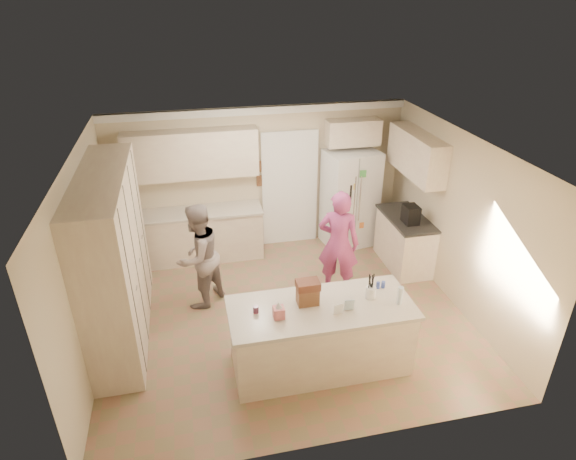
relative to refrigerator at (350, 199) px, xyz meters
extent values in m
cube|color=#8D644D|center=(-1.62, -1.99, -0.91)|extent=(5.20, 4.60, 0.02)
cube|color=white|center=(-1.62, -1.99, 1.71)|extent=(5.20, 4.60, 0.02)
cube|color=beige|center=(-1.62, 0.32, 0.40)|extent=(5.20, 0.02, 2.60)
cube|color=beige|center=(-1.62, -4.30, 0.40)|extent=(5.20, 0.02, 2.60)
cube|color=beige|center=(-4.23, -1.99, 0.40)|extent=(0.02, 4.60, 2.60)
cube|color=beige|center=(0.99, -1.99, 0.40)|extent=(0.02, 4.60, 2.60)
cube|color=white|center=(-1.62, 0.27, 1.63)|extent=(5.20, 0.08, 0.12)
cube|color=beige|center=(-3.92, -1.79, 0.28)|extent=(0.60, 2.60, 2.35)
cube|color=beige|center=(-2.77, 0.01, -0.46)|extent=(2.20, 0.60, 0.88)
cube|color=#BCB29F|center=(-2.77, 0.00, 0.00)|extent=(2.24, 0.63, 0.04)
cube|color=beige|center=(-2.77, 0.14, 1.00)|extent=(2.20, 0.35, 0.80)
cube|color=black|center=(-1.07, 0.29, 0.15)|extent=(0.90, 0.06, 2.10)
cube|color=white|center=(-1.07, 0.26, 0.15)|extent=(1.02, 0.03, 2.22)
cube|color=brown|center=(-1.60, 0.28, 0.65)|extent=(0.15, 0.02, 0.20)
cube|color=brown|center=(-1.60, 0.28, 0.38)|extent=(0.15, 0.02, 0.20)
cube|color=white|center=(0.00, 0.00, 0.00)|extent=(1.00, 0.84, 1.80)
cube|color=gray|center=(0.00, -0.35, 0.00)|extent=(0.02, 0.02, 1.78)
cube|color=black|center=(-0.22, -0.36, 0.25)|extent=(0.22, 0.03, 0.35)
cylinder|color=silver|center=(-0.05, -0.37, 0.15)|extent=(0.02, 0.02, 0.85)
cylinder|color=silver|center=(0.05, -0.37, 0.15)|extent=(0.02, 0.02, 0.85)
cube|color=beige|center=(0.03, 0.14, 1.20)|extent=(0.95, 0.35, 0.45)
cube|color=beige|center=(0.68, -0.99, -0.46)|extent=(0.60, 1.20, 0.88)
cube|color=#2D2B28|center=(0.67, -0.99, 0.00)|extent=(0.63, 1.24, 0.04)
cube|color=beige|center=(0.80, -0.79, 1.05)|extent=(0.35, 1.50, 0.70)
cube|color=black|center=(0.63, -1.19, 0.17)|extent=(0.22, 0.28, 0.30)
cube|color=beige|center=(-1.42, -3.09, -0.46)|extent=(2.20, 0.90, 0.88)
cube|color=#BCB29F|center=(-1.42, -3.09, 0.00)|extent=(2.28, 0.96, 0.05)
cylinder|color=white|center=(-0.77, -3.04, 0.10)|extent=(0.13, 0.13, 0.15)
cube|color=#D76E72|center=(-1.97, -3.19, 0.10)|extent=(0.13, 0.13, 0.14)
cone|color=white|center=(-1.97, -3.19, 0.20)|extent=(0.08, 0.08, 0.08)
cube|color=brown|center=(-1.57, -2.99, 0.14)|extent=(0.26, 0.18, 0.22)
cube|color=#592D1E|center=(-1.57, -2.99, 0.30)|extent=(0.28, 0.20, 0.10)
cylinder|color=#59263F|center=(-2.22, -3.04, 0.07)|extent=(0.07, 0.07, 0.09)
cube|color=white|center=(-1.27, -3.29, 0.11)|extent=(0.12, 0.06, 0.16)
cube|color=silver|center=(-1.12, -3.24, 0.11)|extent=(0.12, 0.05, 0.16)
cylinder|color=silver|center=(-0.47, -3.24, 0.14)|extent=(0.07, 0.07, 0.24)
cylinder|color=#3A4DA4|center=(-0.60, -2.87, 0.07)|extent=(0.05, 0.05, 0.09)
cylinder|color=#3A4DA4|center=(-0.53, -2.87, 0.07)|extent=(0.05, 0.05, 0.09)
imported|color=gray|center=(-2.83, -1.38, -0.08)|extent=(1.01, 1.01, 1.65)
imported|color=#BA4882|center=(-0.70, -1.52, -0.03)|extent=(0.75, 0.64, 1.74)
camera|label=1|loc=(-2.84, -7.66, 3.56)|focal=30.00mm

